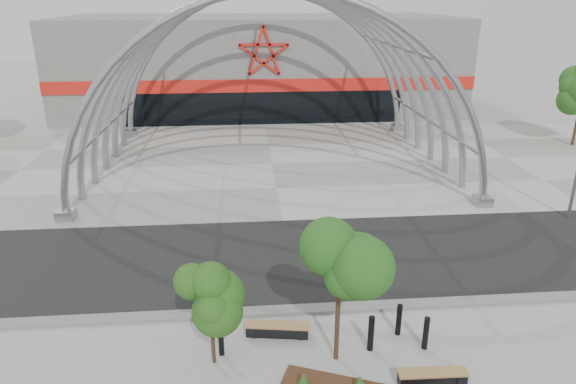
{
  "coord_description": "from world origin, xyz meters",
  "views": [
    {
      "loc": [
        -1.58,
        -14.57,
        9.8
      ],
      "look_at": [
        0.0,
        4.0,
        2.6
      ],
      "focal_mm": 32.0,
      "sensor_mm": 36.0,
      "label": 1
    }
  ],
  "objects_px": {
    "bench_0": "(277,330)",
    "bollard_2": "(371,333)",
    "bench_1": "(432,378)",
    "street_tree_0": "(210,289)",
    "street_tree_1": "(339,271)"
  },
  "relations": [
    {
      "from": "bench_0",
      "to": "bench_1",
      "type": "relative_size",
      "value": 1.06
    },
    {
      "from": "bench_0",
      "to": "bollard_2",
      "type": "distance_m",
      "value": 2.85
    },
    {
      "from": "street_tree_1",
      "to": "bench_0",
      "type": "height_order",
      "value": "street_tree_1"
    },
    {
      "from": "street_tree_1",
      "to": "bollard_2",
      "type": "relative_size",
      "value": 3.54
    },
    {
      "from": "bench_1",
      "to": "bollard_2",
      "type": "bearing_deg",
      "value": 130.86
    },
    {
      "from": "bench_0",
      "to": "bench_1",
      "type": "height_order",
      "value": "bench_0"
    },
    {
      "from": "bench_0",
      "to": "street_tree_0",
      "type": "bearing_deg",
      "value": -150.37
    },
    {
      "from": "street_tree_0",
      "to": "bollard_2",
      "type": "relative_size",
      "value": 2.96
    },
    {
      "from": "street_tree_0",
      "to": "bench_1",
      "type": "relative_size",
      "value": 1.78
    },
    {
      "from": "street_tree_0",
      "to": "bench_1",
      "type": "xyz_separation_m",
      "value": [
        5.89,
        -1.37,
        -2.21
      ]
    },
    {
      "from": "bench_0",
      "to": "bollard_2",
      "type": "height_order",
      "value": "bollard_2"
    },
    {
      "from": "bench_0",
      "to": "bollard_2",
      "type": "bearing_deg",
      "value": -18.53
    },
    {
      "from": "bench_1",
      "to": "street_tree_0",
      "type": "bearing_deg",
      "value": 166.91
    },
    {
      "from": "bench_1",
      "to": "bollard_2",
      "type": "xyz_separation_m",
      "value": [
        -1.33,
        1.54,
        0.37
      ]
    },
    {
      "from": "street_tree_0",
      "to": "bollard_2",
      "type": "height_order",
      "value": "street_tree_0"
    }
  ]
}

